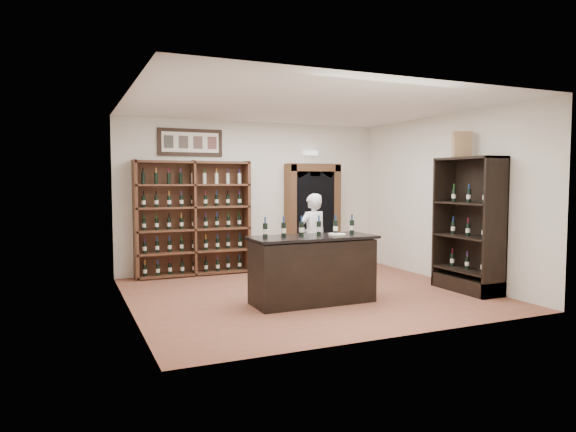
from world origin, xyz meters
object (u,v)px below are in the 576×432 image
object	(u,v)px
shopkeeper	(313,238)
wine_crate	(462,145)
counter_bottle_0	(265,230)
wine_shelf	(193,218)
tasting_counter	(312,270)
side_cabinet	(469,246)

from	to	relation	value
shopkeeper	wine_crate	bearing A→B (deg)	131.44
counter_bottle_0	wine_shelf	bearing A→B (deg)	97.59
tasting_counter	counter_bottle_0	bearing A→B (deg)	173.59
side_cabinet	wine_shelf	bearing A→B (deg)	139.79
tasting_counter	shopkeeper	xyz separation A→B (m)	(0.74, 1.48, 0.30)
shopkeeper	wine_crate	distance (m)	3.00
tasting_counter	shopkeeper	distance (m)	1.67
counter_bottle_0	shopkeeper	distance (m)	2.04
shopkeeper	wine_shelf	bearing A→B (deg)	-48.16
shopkeeper	tasting_counter	bearing A→B (deg)	53.82
counter_bottle_0	side_cabinet	world-z (taller)	side_cabinet
counter_bottle_0	side_cabinet	distance (m)	3.48
side_cabinet	tasting_counter	bearing A→B (deg)	173.72
wine_shelf	side_cabinet	distance (m)	5.02
tasting_counter	side_cabinet	bearing A→B (deg)	-6.28
counter_bottle_0	side_cabinet	xyz separation A→B (m)	(3.44, -0.38, -0.35)
side_cabinet	wine_crate	world-z (taller)	wine_crate
tasting_counter	wine_crate	distance (m)	3.31
counter_bottle_0	shopkeeper	bearing A→B (deg)	43.78
wine_shelf	counter_bottle_0	distance (m)	2.88
wine_shelf	tasting_counter	xyz separation A→B (m)	(1.10, -2.93, -0.61)
counter_bottle_0	wine_crate	bearing A→B (deg)	-3.15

